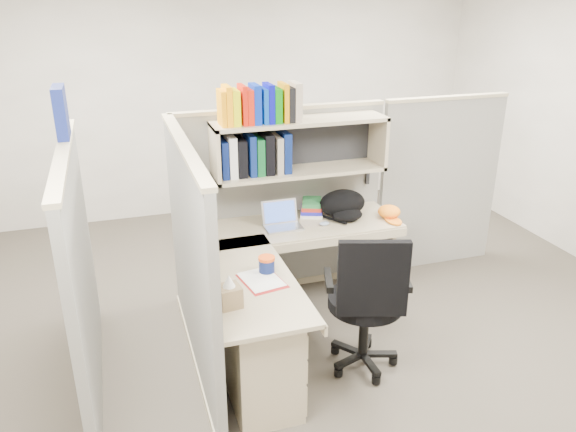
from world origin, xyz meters
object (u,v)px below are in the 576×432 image
object	(u,v)px
desk	(275,319)
laptop	(283,216)
backpack	(345,205)
task_chair	(365,323)
snack_canister	(267,264)

from	to	relation	value
desk	laptop	size ratio (longest dim) A/B	5.97
backpack	task_chair	bearing A→B (deg)	-117.32
desk	snack_canister	size ratio (longest dim) A/B	15.48
snack_canister	desk	bearing A→B (deg)	-84.71
snack_canister	task_chair	bearing A→B (deg)	-25.51
snack_canister	task_chair	distance (m)	0.79
laptop	backpack	world-z (taller)	backpack
snack_canister	task_chair	world-z (taller)	task_chair
snack_canister	task_chair	xyz separation A→B (m)	(0.61, -0.29, -0.40)
laptop	task_chair	distance (m)	1.11
laptop	snack_canister	distance (m)	0.75
desk	laptop	xyz separation A→B (m)	(0.31, 0.82, 0.40)
desk	snack_canister	distance (m)	0.38
snack_canister	laptop	bearing A→B (deg)	64.23
desk	laptop	bearing A→B (deg)	68.92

